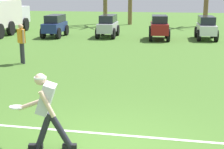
{
  "coord_description": "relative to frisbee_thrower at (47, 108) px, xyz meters",
  "views": [
    {
      "loc": [
        1.11,
        -5.57,
        2.84
      ],
      "look_at": [
        -0.3,
        2.14,
        0.9
      ],
      "focal_mm": 55.0,
      "sensor_mm": 36.0,
      "label": 1
    }
  ],
  "objects": [
    {
      "name": "frisbee_in_flight",
      "position": [
        -0.62,
        0.09,
        -0.06
      ],
      "size": [
        0.35,
        0.35,
        0.05
      ],
      "color": "white"
    },
    {
      "name": "parked_car_slot_b",
      "position": [
        -1.86,
        15.33,
        -0.08
      ],
      "size": [
        1.18,
        2.42,
        1.34
      ],
      "color": "#B7BABF",
      "rests_on": "ground_plane"
    },
    {
      "name": "frisbee_thrower",
      "position": [
        0.0,
        0.0,
        0.0
      ],
      "size": [
        1.11,
        0.47,
        1.43
      ],
      "color": "#23232D",
      "rests_on": "ground_plane"
    },
    {
      "name": "box_truck",
      "position": [
        -8.74,
        15.53,
        0.43
      ],
      "size": [
        1.72,
        5.97,
        2.2
      ],
      "color": "silver",
      "rests_on": "ground_plane"
    },
    {
      "name": "teammate_near_sideline",
      "position": [
        -3.69,
        7.0,
        0.14
      ],
      "size": [
        0.41,
        0.39,
        1.56
      ],
      "color": "#33333D",
      "rests_on": "ground_plane"
    },
    {
      "name": "parked_car_slot_a",
      "position": [
        -5.11,
        14.84,
        -0.08
      ],
      "size": [
        1.21,
        2.43,
        1.34
      ],
      "color": "navy",
      "rests_on": "ground_plane"
    },
    {
      "name": "field_line_paint",
      "position": [
        1.07,
        0.85,
        -0.8
      ],
      "size": [
        21.45,
        0.45,
        0.01
      ],
      "primitive_type": "cube",
      "rotation": [
        0.0,
        0.0,
        -0.02
      ],
      "color": "white",
      "rests_on": "ground_plane"
    },
    {
      "name": "parked_car_slot_d",
      "position": [
        4.0,
        15.34,
        -0.08
      ],
      "size": [
        1.22,
        2.43,
        1.34
      ],
      "color": "silver",
      "rests_on": "ground_plane"
    },
    {
      "name": "parked_car_slot_c",
      "position": [
        1.29,
        14.77,
        -0.06
      ],
      "size": [
        1.35,
        2.42,
        1.4
      ],
      "color": "maroon",
      "rests_on": "ground_plane"
    }
  ]
}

